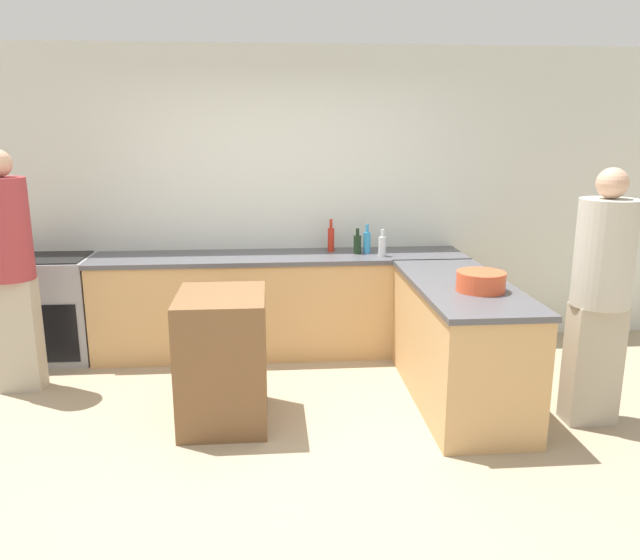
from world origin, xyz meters
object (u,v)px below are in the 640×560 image
(hot_sauce_bottle, at_px, (331,239))
(wine_bottle_dark, at_px, (357,244))
(mixing_bowl, at_px, (481,281))
(dish_soap_bottle, at_px, (367,242))
(person_by_range, at_px, (10,264))
(range_oven, at_px, (49,308))
(person_at_peninsula, at_px, (601,290))
(vinegar_bottle_clear, at_px, (382,246))
(island_table, at_px, (223,358))

(hot_sauce_bottle, relative_size, wine_bottle_dark, 1.29)
(mixing_bowl, xyz_separation_m, wine_bottle_dark, (-0.66, 1.36, 0.02))
(wine_bottle_dark, xyz_separation_m, dish_soap_bottle, (0.09, 0.02, 0.01))
(mixing_bowl, relative_size, person_by_range, 0.18)
(range_oven, bearing_deg, person_at_peninsula, -20.94)
(wine_bottle_dark, distance_m, dish_soap_bottle, 0.09)
(mixing_bowl, distance_m, hot_sauce_bottle, 1.73)
(range_oven, distance_m, hot_sauce_bottle, 2.55)
(vinegar_bottle_clear, relative_size, wine_bottle_dark, 1.03)
(dish_soap_bottle, bearing_deg, island_table, -131.32)
(wine_bottle_dark, relative_size, person_by_range, 0.12)
(range_oven, relative_size, vinegar_bottle_clear, 3.88)
(wine_bottle_dark, distance_m, person_at_peninsula, 2.11)
(vinegar_bottle_clear, height_order, hot_sauce_bottle, hot_sauce_bottle)
(island_table, height_order, wine_bottle_dark, wine_bottle_dark)
(mixing_bowl, relative_size, vinegar_bottle_clear, 1.42)
(wine_bottle_dark, height_order, person_by_range, person_by_range)
(dish_soap_bottle, bearing_deg, wine_bottle_dark, -169.18)
(island_table, bearing_deg, person_by_range, 157.38)
(person_at_peninsula, bearing_deg, person_by_range, 167.81)
(range_oven, bearing_deg, vinegar_bottle_clear, -2.63)
(person_by_range, distance_m, person_at_peninsula, 4.22)
(person_by_range, bearing_deg, wine_bottle_dark, 14.03)
(hot_sauce_bottle, bearing_deg, wine_bottle_dark, -29.53)
(hot_sauce_bottle, relative_size, dish_soap_bottle, 1.12)
(island_table, bearing_deg, wine_bottle_dark, 50.48)
(hot_sauce_bottle, bearing_deg, vinegar_bottle_clear, -30.91)
(vinegar_bottle_clear, distance_m, person_at_peninsula, 1.88)
(island_table, bearing_deg, hot_sauce_bottle, 58.93)
(island_table, xyz_separation_m, mixing_bowl, (1.77, -0.01, 0.51))
(hot_sauce_bottle, bearing_deg, dish_soap_bottle, -19.42)
(hot_sauce_bottle, xyz_separation_m, wine_bottle_dark, (0.22, -0.13, -0.03))
(range_oven, xyz_separation_m, person_by_range, (-0.00, -0.69, 0.55))
(range_oven, xyz_separation_m, wine_bottle_dark, (2.71, -0.01, 0.54))
(island_table, bearing_deg, vinegar_bottle_clear, 42.93)
(hot_sauce_bottle, distance_m, wine_bottle_dark, 0.26)
(island_table, relative_size, dish_soap_bottle, 3.48)
(dish_soap_bottle, distance_m, person_at_peninsula, 2.06)
(wine_bottle_dark, xyz_separation_m, person_by_range, (-2.72, -0.68, 0.01))
(range_oven, bearing_deg, hot_sauce_bottle, 2.76)
(hot_sauce_bottle, relative_size, person_at_peninsula, 0.17)
(dish_soap_bottle, relative_size, person_by_range, 0.14)
(dish_soap_bottle, xyz_separation_m, person_at_peninsula, (1.32, -1.59, -0.06))
(wine_bottle_dark, height_order, person_at_peninsula, person_at_peninsula)
(range_oven, xyz_separation_m, mixing_bowl, (3.37, -1.37, 0.51))
(hot_sauce_bottle, height_order, person_by_range, person_by_range)
(vinegar_bottle_clear, distance_m, wine_bottle_dark, 0.24)
(range_oven, xyz_separation_m, vinegar_bottle_clear, (2.91, -0.13, 0.54))
(vinegar_bottle_clear, relative_size, person_at_peninsula, 0.13)
(range_oven, distance_m, island_table, 2.10)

